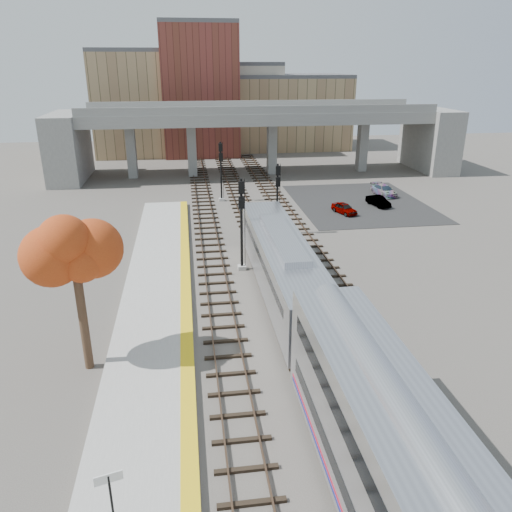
{
  "coord_description": "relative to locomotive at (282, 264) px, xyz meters",
  "views": [
    {
      "loc": [
        -4.91,
        -23.6,
        14.66
      ],
      "look_at": [
        -0.56,
        7.21,
        2.5
      ],
      "focal_mm": 35.0,
      "sensor_mm": 36.0,
      "label": 1
    }
  ],
  "objects": [
    {
      "name": "signal_mast_near",
      "position": [
        -2.1,
        4.88,
        1.16
      ],
      "size": [
        0.6,
        0.64,
        6.96
      ],
      "color": "#9E9E99",
      "rests_on": "ground"
    },
    {
      "name": "tracks",
      "position": [
        -0.07,
        6.48,
        -2.2
      ],
      "size": [
        10.7,
        95.0,
        0.25
      ],
      "color": "black",
      "rests_on": "ground"
    },
    {
      "name": "signal_mast_far",
      "position": [
        -2.1,
        24.94,
        0.89
      ],
      "size": [
        0.6,
        0.64,
        6.58
      ],
      "color": "#9E9E99",
      "rests_on": "ground"
    },
    {
      "name": "parking_lot",
      "position": [
        13.0,
        21.98,
        -2.26
      ],
      "size": [
        14.0,
        18.0,
        0.04
      ],
      "primitive_type": "cube",
      "color": "black",
      "rests_on": "ground"
    },
    {
      "name": "locomotive",
      "position": [
        0.0,
        0.0,
        0.0
      ],
      "size": [
        3.02,
        19.05,
        4.1
      ],
      "color": "#A8AAB2",
      "rests_on": "ground"
    },
    {
      "name": "car_c",
      "position": [
        16.89,
        24.74,
        -1.64
      ],
      "size": [
        2.35,
        4.33,
        1.19
      ],
      "primitive_type": "imported",
      "rotation": [
        0.0,
        0.0,
        0.17
      ],
      "color": "#99999E",
      "rests_on": "parking_lot"
    },
    {
      "name": "ground",
      "position": [
        -1.0,
        -6.02,
        -2.28
      ],
      "size": [
        160.0,
        160.0,
        0.0
      ],
      "primitive_type": "plane",
      "color": "#47423D",
      "rests_on": "ground"
    },
    {
      "name": "station_sign",
      "position": [
        -8.82,
        -17.05,
        -0.3
      ],
      "size": [
        0.88,
        0.28,
        2.27
      ],
      "rotation": [
        0.0,
        0.0,
        0.26
      ],
      "color": "black",
      "rests_on": "platform"
    },
    {
      "name": "platform",
      "position": [
        -8.25,
        -6.02,
        -2.1
      ],
      "size": [
        4.5,
        60.0,
        0.35
      ],
      "primitive_type": "cube",
      "color": "#9E9E99",
      "rests_on": "ground"
    },
    {
      "name": "car_b",
      "position": [
        14.51,
        20.33,
        -1.69
      ],
      "size": [
        1.9,
        3.51,
        1.1
      ],
      "primitive_type": "imported",
      "rotation": [
        0.0,
        0.0,
        0.23
      ],
      "color": "#99999E",
      "rests_on": "parking_lot"
    },
    {
      "name": "car_a",
      "position": [
        10.01,
        18.11,
        -1.69
      ],
      "size": [
        2.32,
        3.46,
        1.1
      ],
      "primitive_type": "imported",
      "rotation": [
        0.0,
        0.0,
        0.35
      ],
      "color": "#99999E",
      "rests_on": "parking_lot"
    },
    {
      "name": "yellow_strip",
      "position": [
        -6.35,
        -6.02,
        -1.92
      ],
      "size": [
        0.7,
        60.0,
        0.01
      ],
      "primitive_type": "cube",
      "color": "yellow",
      "rests_on": "platform"
    },
    {
      "name": "overpass",
      "position": [
        3.92,
        38.98,
        3.53
      ],
      "size": [
        54.0,
        12.0,
        9.5
      ],
      "color": "slate",
      "rests_on": "ground"
    },
    {
      "name": "signal_mast_mid",
      "position": [
        2.0,
        12.78,
        0.76
      ],
      "size": [
        0.6,
        0.64,
        6.39
      ],
      "color": "#9E9E99",
      "rests_on": "ground"
    },
    {
      "name": "buildings_far",
      "position": [
        0.26,
        60.55,
        5.6
      ],
      "size": [
        43.0,
        21.0,
        20.6
      ],
      "color": "tan",
      "rests_on": "ground"
    },
    {
      "name": "tree",
      "position": [
        -11.33,
        -6.82,
        3.84
      ],
      "size": [
        3.6,
        3.6,
        8.24
      ],
      "color": "#382619",
      "rests_on": "ground"
    }
  ]
}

